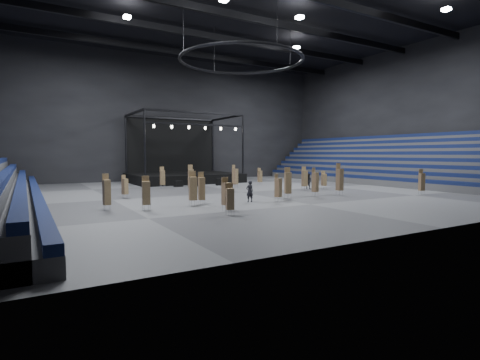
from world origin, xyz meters
TOP-DOWN VIEW (x-y plane):
  - floor at (0.00, 0.00)m, footprint 50.00×50.00m
  - ceiling at (0.00, 0.00)m, footprint 50.00×42.00m
  - wall_back at (0.00, 21.00)m, footprint 50.00×0.20m
  - wall_front at (0.00, -21.00)m, footprint 50.00×0.20m
  - wall_right at (25.00, 0.00)m, footprint 0.20×42.00m
  - bleachers_right at (22.94, 0.00)m, footprint 7.20×40.00m
  - stage at (0.00, 16.24)m, footprint 14.00×10.00m
  - truss_ring at (-0.00, 0.00)m, footprint 12.30×12.30m
  - roof_girders at (0.00, -0.00)m, footprint 49.00×30.35m
  - floodlights at (0.00, -4.00)m, footprint 28.60×16.60m
  - flight_case_left at (-3.21, 9.14)m, footprint 1.16×0.81m
  - flight_case_mid at (-1.13, 8.95)m, footprint 1.50×1.09m
  - flight_case_right at (2.11, 8.51)m, footprint 1.41×0.92m
  - chair_stack_0 at (-7.09, -10.20)m, footprint 0.53×0.53m
  - chair_stack_1 at (-1.11, -7.85)m, footprint 0.59×0.59m
  - chair_stack_2 at (-4.26, 2.79)m, footprint 0.56×0.56m
  - chair_stack_3 at (9.38, -1.77)m, footprint 0.58×0.58m
  - chair_stack_4 at (-5.50, 8.01)m, footprint 0.55×0.55m
  - chair_stack_5 at (-14.00, -5.83)m, footprint 0.50×0.50m
  - chair_stack_6 at (-11.33, 0.56)m, footprint 0.56×0.56m
  - chair_stack_7 at (6.74, -6.75)m, footprint 0.52×0.52m
  - chair_stack_8 at (-8.12, -6.91)m, footprint 0.64×0.64m
  - chair_stack_9 at (-11.73, -7.38)m, footprint 0.58×0.58m
  - chair_stack_10 at (6.41, 6.42)m, footprint 0.45×0.45m
  - chair_stack_11 at (13.82, -10.32)m, footprint 0.56×0.56m
  - chair_stack_12 at (4.13, -6.32)m, footprint 0.57×0.57m
  - chair_stack_13 at (1.63, 4.18)m, footprint 0.67×0.67m
  - chair_stack_14 at (0.89, -6.50)m, footprint 0.68×0.68m
  - chair_stack_15 at (6.97, -1.42)m, footprint 0.58×0.58m
  - chair_stack_16 at (-7.78, -11.99)m, footprint 0.58×0.58m
  - chair_stack_17 at (-7.24, -6.49)m, footprint 0.51×0.51m
  - man_center at (-3.22, -6.90)m, footprint 0.64×0.43m
  - crew_member at (8.23, -0.53)m, footprint 0.90×1.00m

SIDE VIEW (x-z plane):
  - floor at x=0.00m, z-range 0.00..0.00m
  - flight_case_left at x=-3.21m, z-range 0.00..0.70m
  - flight_case_right at x=2.11m, z-range 0.00..0.86m
  - flight_case_mid at x=-1.13m, z-range 0.00..0.90m
  - crew_member at x=8.23m, z-range 0.00..1.70m
  - man_center at x=-3.22m, z-range 0.00..1.70m
  - chair_stack_6 at x=-11.33m, z-range 0.05..2.09m
  - chair_stack_3 at x=9.38m, z-range 0.08..2.06m
  - chair_stack_16 at x=-7.78m, z-range 0.07..2.10m
  - chair_stack_10 at x=6.41m, z-range 0.05..2.17m
  - chair_stack_1 at x=-1.11m, z-range 0.05..2.31m
  - chair_stack_0 at x=-7.09m, z-range 0.07..2.35m
  - chair_stack_11 at x=13.82m, z-range 0.02..2.45m
  - chair_stack_9 at x=-11.73m, z-range 0.06..2.43m
  - chair_stack_17 at x=-7.24m, z-range 0.02..2.51m
  - chair_stack_4 at x=-5.50m, z-range 0.05..2.48m
  - chair_stack_5 at x=-14.00m, z-range 0.02..2.53m
  - chair_stack_15 at x=6.97m, z-range 0.05..2.55m
  - chair_stack_12 at x=4.13m, z-range 0.03..2.63m
  - chair_stack_8 at x=-8.12m, z-range 0.06..2.65m
  - chair_stack_13 at x=1.63m, z-range 0.04..2.67m
  - chair_stack_14 at x=0.89m, z-range 0.04..2.75m
  - chair_stack_2 at x=-4.26m, z-range 0.02..2.79m
  - stage at x=0.00m, z-range -3.15..6.05m
  - chair_stack_7 at x=6.74m, z-range 0.02..3.00m
  - bleachers_right at x=22.94m, z-range -1.47..4.93m
  - wall_back at x=0.00m, z-range 0.00..18.00m
  - wall_front at x=0.00m, z-range 0.00..18.00m
  - wall_right at x=25.00m, z-range 0.00..18.00m
  - truss_ring at x=0.00m, z-range 10.43..15.58m
  - floodlights at x=0.00m, z-range 16.48..16.73m
  - roof_girders at x=0.00m, z-range 16.85..17.55m
  - ceiling at x=0.00m, z-range 17.90..18.10m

